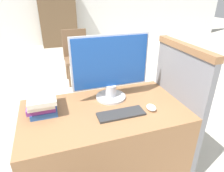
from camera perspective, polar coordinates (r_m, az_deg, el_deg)
name	(u,v)px	position (r m, az deg, el deg)	size (l,w,h in m)	color
desk	(105,146)	(1.79, -2.07, -16.65)	(1.26, 0.71, 0.73)	#8C603D
carrel_divider	(176,110)	(1.88, 17.72, -6.49)	(0.07, 0.67, 1.20)	slate
monitor	(111,68)	(1.61, -0.39, 5.16)	(0.64, 0.25, 0.54)	#B7B7BC
keyboard	(121,114)	(1.50, 2.59, -7.98)	(0.36, 0.13, 0.02)	#2D2D2D
mouse	(151,108)	(1.58, 11.16, -6.06)	(0.07, 0.10, 0.04)	white
book_stack	(42,103)	(1.59, -19.35, -4.58)	(0.21, 0.27, 0.14)	#285199
far_chair	(76,54)	(3.75, -10.16, 9.04)	(0.44, 0.44, 0.94)	brown
bookshelf_far	(58,17)	(6.34, -15.19, 18.57)	(1.04, 0.32, 1.73)	brown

